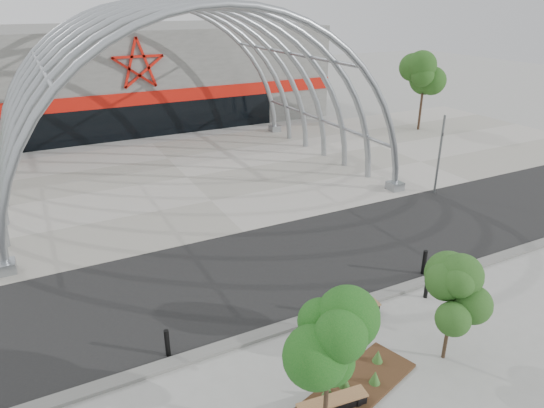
{
  "coord_description": "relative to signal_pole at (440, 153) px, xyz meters",
  "views": [
    {
      "loc": [
        -8.16,
        -11.91,
        10.23
      ],
      "look_at": [
        0.0,
        4.0,
        2.6
      ],
      "focal_mm": 32.0,
      "sensor_mm": 36.0,
      "label": 1
    }
  ],
  "objects": [
    {
      "name": "ground",
      "position": [
        -11.75,
        -6.67,
        -2.33
      ],
      "size": [
        140.0,
        140.0,
        0.0
      ],
      "primitive_type": "plane",
      "color": "#999993",
      "rests_on": "ground"
    },
    {
      "name": "road",
      "position": [
        -11.75,
        -3.17,
        -2.32
      ],
      "size": [
        140.0,
        7.0,
        0.02
      ],
      "primitive_type": "cube",
      "color": "black",
      "rests_on": "ground"
    },
    {
      "name": "forecourt",
      "position": [
        -11.75,
        8.83,
        -2.31
      ],
      "size": [
        60.0,
        17.0,
        0.04
      ],
      "primitive_type": "cube",
      "color": "#9D998C",
      "rests_on": "ground"
    },
    {
      "name": "kerb",
      "position": [
        -11.75,
        -6.92,
        -2.27
      ],
      "size": [
        60.0,
        0.5,
        0.12
      ],
      "primitive_type": "cube",
      "color": "slate",
      "rests_on": "ground"
    },
    {
      "name": "arena_building",
      "position": [
        -11.75,
        26.78,
        1.66
      ],
      "size": [
        34.0,
        15.24,
        8.0
      ],
      "color": "slate",
      "rests_on": "ground"
    },
    {
      "name": "vault_canopy",
      "position": [
        -11.75,
        8.83,
        -2.32
      ],
      "size": [
        20.8,
        15.8,
        20.36
      ],
      "color": "#94999E",
      "rests_on": "ground"
    },
    {
      "name": "planting_bed",
      "position": [
        -13.33,
        -10.35,
        -2.22
      ],
      "size": [
        4.89,
        2.78,
        0.49
      ],
      "color": "#3A2618",
      "rests_on": "ground"
    },
    {
      "name": "signal_pole",
      "position": [
        0.0,
        0.0,
        0.0
      ],
      "size": [
        0.22,
        0.63,
        4.46
      ],
      "color": "slate",
      "rests_on": "ground"
    },
    {
      "name": "street_tree_0",
      "position": [
        -14.6,
        -11.12,
        0.29
      ],
      "size": [
        1.6,
        1.6,
        3.65
      ],
      "color": "black",
      "rests_on": "ground"
    },
    {
      "name": "street_tree_1",
      "position": [
        -9.78,
        -10.4,
        0.12
      ],
      "size": [
        1.45,
        1.45,
        3.42
      ],
      "color": "black",
      "rests_on": "ground"
    },
    {
      "name": "bench_0",
      "position": [
        -14.01,
        -10.61,
        -2.13
      ],
      "size": [
        2.0,
        0.64,
        0.41
      ],
      "color": "black",
      "rests_on": "ground"
    },
    {
      "name": "bench_1",
      "position": [
        -11.16,
        -7.52,
        -2.12
      ],
      "size": [
        2.13,
        0.54,
        0.44
      ],
      "color": "black",
      "rests_on": "ground"
    },
    {
      "name": "bollard_0",
      "position": [
        -17.31,
        -6.46,
        -1.86
      ],
      "size": [
        0.15,
        0.15,
        0.95
      ],
      "primitive_type": "cylinder",
      "color": "black",
      "rests_on": "ground"
    },
    {
      "name": "bollard_1",
      "position": [
        -12.65,
        -8.44,
        -1.78
      ],
      "size": [
        0.18,
        0.18,
        1.1
      ],
      "primitive_type": "cylinder",
      "color": "black",
      "rests_on": "ground"
    },
    {
      "name": "bollard_2",
      "position": [
        -10.83,
        -7.6,
        -1.81
      ],
      "size": [
        0.17,
        0.17,
        1.05
      ],
      "primitive_type": "cylinder",
      "color": "black",
      "rests_on": "ground"
    },
    {
      "name": "bollard_3",
      "position": [
        -7.94,
        -7.69,
        -1.87
      ],
      "size": [
        0.15,
        0.15,
        0.92
      ],
      "primitive_type": "cylinder",
      "color": "black",
      "rests_on": "ground"
    },
    {
      "name": "bollard_4",
      "position": [
        -6.85,
        -6.39,
        -1.81
      ],
      "size": [
        0.17,
        0.17,
        1.05
      ],
      "primitive_type": "cylinder",
      "color": "black",
      "rests_on": "ground"
    },
    {
      "name": "bg_tree_1",
      "position": [
        9.25,
        11.33,
        1.92
      ],
      "size": [
        2.7,
        2.7,
        5.91
      ],
      "color": "black",
      "rests_on": "ground"
    }
  ]
}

